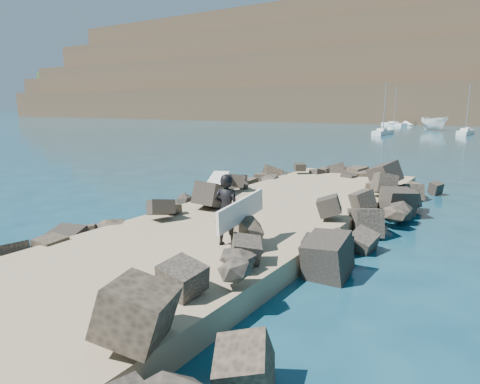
% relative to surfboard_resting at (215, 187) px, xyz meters
% --- Properties ---
extents(ground, '(800.00, 800.00, 0.00)m').
position_rel_surfboard_resting_xyz_m(ground, '(2.64, -1.23, -1.04)').
color(ground, '#0F384C').
rests_on(ground, ground).
extents(jetty, '(6.00, 26.00, 0.60)m').
position_rel_surfboard_resting_xyz_m(jetty, '(2.64, -3.23, -0.74)').
color(jetty, '#8C7759').
rests_on(jetty, ground).
extents(riprap_left, '(2.60, 22.00, 1.00)m').
position_rel_surfboard_resting_xyz_m(riprap_left, '(-0.26, -2.73, -0.54)').
color(riprap_left, black).
rests_on(riprap_left, ground).
extents(riprap_right, '(2.60, 22.00, 1.00)m').
position_rel_surfboard_resting_xyz_m(riprap_right, '(5.54, -2.73, -0.54)').
color(riprap_right, black).
rests_on(riprap_right, ground).
extents(surfboard_resting, '(1.63, 2.72, 0.09)m').
position_rel_surfboard_resting_xyz_m(surfboard_resting, '(0.00, 0.00, 0.00)').
color(surfboard_resting, silver).
rests_on(surfboard_resting, riprap_left).
extents(boat_imported, '(6.20, 6.16, 2.45)m').
position_rel_surfboard_resting_xyz_m(boat_imported, '(-2.82, 69.27, 0.18)').
color(boat_imported, white).
rests_on(boat_imported, ground).
extents(surfer_with_board, '(0.96, 2.34, 1.89)m').
position_rel_surfboard_resting_xyz_m(surfer_with_board, '(3.82, -4.59, 0.51)').
color(surfer_with_board, black).
rests_on(surfer_with_board, jetty).
extents(sailboat_a, '(1.70, 6.34, 7.65)m').
position_rel_surfboard_resting_xyz_m(sailboat_a, '(-7.16, 52.17, -0.70)').
color(sailboat_a, silver).
rests_on(sailboat_a, ground).
extents(sailboat_b, '(1.91, 6.27, 7.54)m').
position_rel_surfboard_resting_xyz_m(sailboat_b, '(3.16, 59.08, -0.70)').
color(sailboat_b, silver).
rests_on(sailboat_b, ground).
extents(sailboat_e, '(6.37, 5.85, 8.56)m').
position_rel_surfboard_resting_xyz_m(sailboat_e, '(-13.10, 83.54, -0.70)').
color(sailboat_e, silver).
rests_on(sailboat_e, ground).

